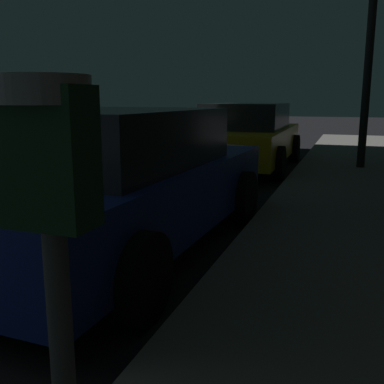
{
  "coord_description": "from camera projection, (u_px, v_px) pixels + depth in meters",
  "views": [
    {
      "loc": [
        5.03,
        -0.45,
        1.53
      ],
      "look_at": [
        4.13,
        2.08,
        0.97
      ],
      "focal_mm": 41.75,
      "sensor_mm": 36.0,
      "label": 1
    }
  ],
  "objects": [
    {
      "name": "parking_meter",
      "position": [
        54.0,
        239.0,
        0.98
      ],
      "size": [
        0.19,
        0.19,
        1.43
      ],
      "color": "#59595B",
      "rests_on": "sidewalk"
    },
    {
      "name": "car_blue",
      "position": [
        118.0,
        181.0,
        4.49
      ],
      "size": [
        2.19,
        4.42,
        1.43
      ],
      "color": "navy",
      "rests_on": "ground"
    },
    {
      "name": "car_yellow_cab",
      "position": [
        247.0,
        136.0,
        9.93
      ],
      "size": [
        2.06,
        4.49,
        1.43
      ],
      "color": "gold",
      "rests_on": "ground"
    }
  ]
}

